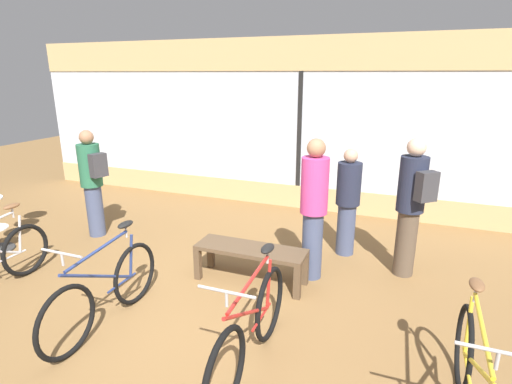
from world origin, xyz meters
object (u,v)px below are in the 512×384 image
Objects in this scene: display_bench at (251,254)px; bicycle_left at (105,291)px; customer_near_bench at (92,180)px; customer_near_rack at (314,207)px; customer_by_window at (411,204)px; bicycle_right at (251,330)px; customer_mid_floor at (348,201)px.

bicycle_left is at bearing -127.52° from display_bench.
bicycle_left reaches higher than display_bench.
customer_near_bench is (-1.84, 1.90, 0.54)m from bicycle_left.
bicycle_left is 0.94× the size of customer_near_rack.
bicycle_left is 2.70m from customer_near_bench.
bicycle_left is at bearing -134.30° from customer_near_rack.
customer_near_rack is 1.23m from customer_by_window.
customer_by_window is (1.13, 0.50, 0.02)m from customer_near_rack.
bicycle_left is 0.99× the size of customer_near_bench.
customer_near_rack is at bearing 86.97° from bicycle_right.
bicycle_right is 1.95m from customer_near_rack.
customer_near_bench is at bearing 178.31° from customer_near_rack.
bicycle_right is at bearing -98.19° from customer_mid_floor.
customer_mid_floor is (-0.83, 0.38, -0.17)m from customer_by_window.
bicycle_right is 0.98× the size of customer_near_rack.
customer_mid_floor reaches higher than bicycle_right.
customer_near_rack reaches higher than bicycle_right.
customer_near_rack reaches higher than customer_mid_floor.
customer_near_bench reaches higher than display_bench.
customer_by_window is (1.23, 2.37, 0.58)m from bicycle_right.
customer_by_window is 1.05× the size of customer_near_bench.
display_bench is at bearing -127.51° from customer_mid_floor.
bicycle_right is 2.73m from customer_by_window.
customer_by_window reaches higher than customer_mid_floor.
display_bench is 3.00m from customer_near_bench.
customer_near_bench is at bearing -175.27° from customer_by_window.
customer_near_rack is 0.93m from customer_mid_floor.
customer_by_window is at bearing 23.76° from customer_near_rack.
bicycle_left is 3.73m from customer_by_window.
display_bench is at bearing 52.48° from bicycle_left.
bicycle_right is at bearing -117.43° from customer_by_window.
bicycle_right reaches higher than display_bench.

